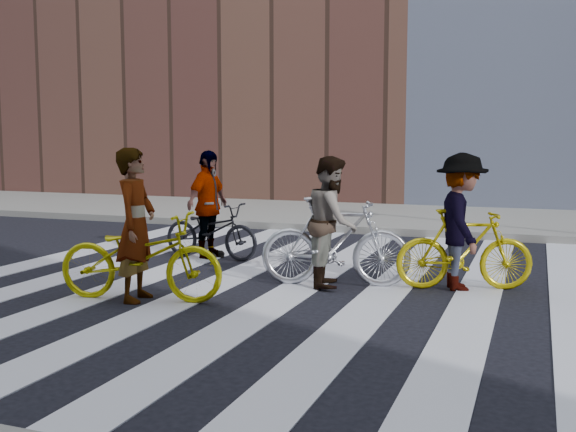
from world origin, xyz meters
The scene contains 11 objects.
ground centered at (0.00, 0.00, 0.00)m, with size 100.00×100.00×0.00m, color black.
sidewalk_far centered at (0.00, 7.50, 0.07)m, with size 100.00×5.00×0.15m, color gray.
zebra_crosswalk centered at (0.00, 0.00, 0.01)m, with size 8.25×10.00×0.01m.
bike_yellow_left centered at (-0.99, -1.38, 0.53)m, with size 0.70×2.01×1.06m, color #C3BF0A.
bike_silver_mid centered at (0.95, 0.19, 0.58)m, with size 0.55×1.95×1.17m, color silver.
bike_yellow_right centered at (2.55, 0.56, 0.52)m, with size 0.49×1.72×1.04m, color #C3AE0A.
bike_dark_rear centered at (-1.51, 1.47, 0.45)m, with size 0.60×1.72×0.90m, color black.
rider_left centered at (-1.04, -1.38, 0.91)m, with size 0.66×0.43×1.82m, color slate.
rider_mid centered at (0.90, 0.19, 0.85)m, with size 0.83×0.64×1.70m, color slate.
rider_right centered at (2.50, 0.56, 0.87)m, with size 1.13×0.65×1.75m, color slate.
rider_rear centered at (-1.56, 1.47, 0.87)m, with size 1.02×0.42×1.74m, color slate.
Camera 1 is at (3.39, -8.14, 1.92)m, focal length 42.00 mm.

